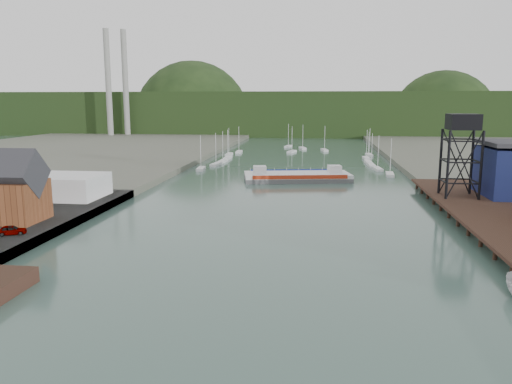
% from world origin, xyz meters
% --- Properties ---
extents(ground, '(600.00, 600.00, 0.00)m').
position_xyz_m(ground, '(0.00, 0.00, 0.00)').
color(ground, '#2F4943').
rests_on(ground, ground).
extents(east_pier, '(14.00, 70.00, 2.45)m').
position_xyz_m(east_pier, '(37.00, 45.00, 1.90)').
color(east_pier, black).
rests_on(east_pier, ground).
extents(harbor_building, '(12.20, 8.20, 8.90)m').
position_xyz_m(harbor_building, '(-42.00, 30.00, 6.09)').
color(harbor_building, brown).
rests_on(harbor_building, west_quay).
extents(white_shed, '(18.00, 12.00, 4.50)m').
position_xyz_m(white_shed, '(-44.00, 50.00, 3.85)').
color(white_shed, silver).
rests_on(white_shed, west_quay).
extents(lift_tower, '(6.50, 6.50, 16.00)m').
position_xyz_m(lift_tower, '(35.00, 58.00, 15.65)').
color(lift_tower, black).
rests_on(lift_tower, east_pier).
extents(marina_sailboats, '(57.71, 92.65, 0.90)m').
position_xyz_m(marina_sailboats, '(0.08, 138.46, 0.35)').
color(marina_sailboats, silver).
rests_on(marina_sailboats, ground).
extents(smokestacks, '(11.20, 8.20, 60.00)m').
position_xyz_m(smokestacks, '(-106.00, 232.50, 30.00)').
color(smokestacks, gray).
rests_on(smokestacks, ground).
extents(distant_hills, '(500.00, 120.00, 80.00)m').
position_xyz_m(distant_hills, '(-3.98, 301.35, 10.38)').
color(distant_hills, black).
rests_on(distant_hills, ground).
extents(chain_ferry, '(28.92, 15.83, 3.94)m').
position_xyz_m(chain_ferry, '(2.22, 87.34, 1.13)').
color(chain_ferry, '#505053').
rests_on(chain_ferry, ground).
extents(car_west_a, '(4.40, 3.09, 1.39)m').
position_xyz_m(car_west_a, '(-35.91, 22.19, 2.30)').
color(car_west_a, '#999999').
rests_on(car_west_a, west_quay).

